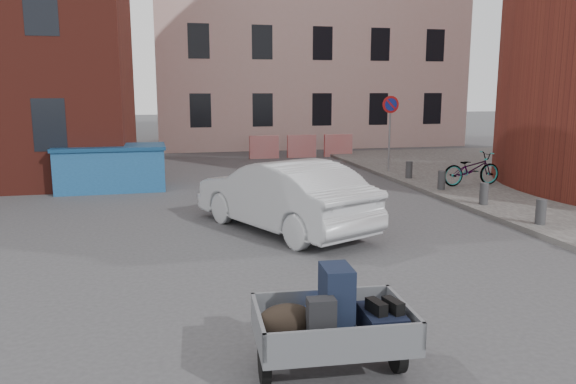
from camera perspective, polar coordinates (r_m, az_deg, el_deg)
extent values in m
plane|color=#38383A|center=(9.79, -0.63, -7.47)|extent=(120.00, 120.00, 0.00)
cube|color=beige|center=(32.36, 1.47, 17.51)|extent=(16.00, 8.00, 14.00)
cylinder|color=gray|center=(20.31, 10.27, 5.78)|extent=(0.07, 0.07, 2.60)
cylinder|color=red|center=(20.23, 10.39, 8.74)|extent=(0.60, 0.03, 0.60)
cylinder|color=navy|center=(20.22, 10.41, 8.73)|extent=(0.44, 0.03, 0.44)
cylinder|color=#3A3A3D|center=(13.30, 24.30, -1.85)|extent=(0.22, 0.22, 0.55)
cylinder|color=#3A3A3D|center=(15.07, 19.28, -0.15)|extent=(0.22, 0.22, 0.55)
cylinder|color=#3A3A3D|center=(16.94, 15.34, 1.18)|extent=(0.22, 0.22, 0.55)
cylinder|color=#3A3A3D|center=(18.88, 12.20, 2.23)|extent=(0.22, 0.22, 0.55)
cube|color=red|center=(24.64, -2.44, 4.58)|extent=(1.30, 0.18, 1.00)
cube|color=red|center=(25.01, 1.41, 4.67)|extent=(1.30, 0.18, 1.00)
cube|color=red|center=(25.48, 5.13, 4.74)|extent=(1.30, 0.18, 1.00)
cylinder|color=black|center=(6.07, -2.41, -16.91)|extent=(0.13, 0.45, 0.44)
cylinder|color=black|center=(6.39, 11.02, -15.66)|extent=(0.13, 0.45, 0.44)
cube|color=slate|center=(6.09, 4.53, -14.36)|extent=(1.67, 1.20, 0.08)
cube|color=slate|center=(5.89, -3.04, -13.32)|extent=(0.11, 1.10, 0.28)
cube|color=slate|center=(6.24, 11.69, -12.13)|extent=(0.11, 1.10, 0.28)
cube|color=slate|center=(6.49, 3.41, -11.00)|extent=(1.60, 0.14, 0.28)
cube|color=slate|center=(5.55, 5.91, -14.92)|extent=(1.60, 0.14, 0.28)
cube|color=slate|center=(6.91, 2.70, -11.75)|extent=(0.12, 0.70, 0.06)
cube|color=#151D32|center=(5.99, 4.94, -10.74)|extent=(0.33, 0.47, 0.70)
cube|color=black|center=(6.06, 9.49, -12.87)|extent=(0.44, 0.62, 0.25)
ellipsoid|color=black|center=(5.86, -0.20, -12.99)|extent=(0.62, 0.40, 0.36)
cube|color=black|center=(5.71, 3.39, -13.00)|extent=(0.29, 0.20, 0.48)
ellipsoid|color=blue|center=(6.32, 3.33, -11.78)|extent=(0.38, 0.32, 0.24)
cube|color=black|center=(5.92, 8.96, -11.44)|extent=(0.16, 0.29, 0.13)
cube|color=black|center=(5.98, 10.63, -11.28)|extent=(0.16, 0.29, 0.13)
cube|color=#1C5289|center=(17.69, -17.52, 2.19)|extent=(3.14, 1.61, 1.24)
cube|color=navy|center=(17.61, -17.64, 4.36)|extent=(3.24, 1.72, 0.10)
imported|color=#B9BDC2|center=(12.03, -0.58, -0.33)|extent=(3.42, 4.88, 1.53)
imported|color=black|center=(17.89, 18.14, 2.25)|extent=(1.96, 0.80, 1.01)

